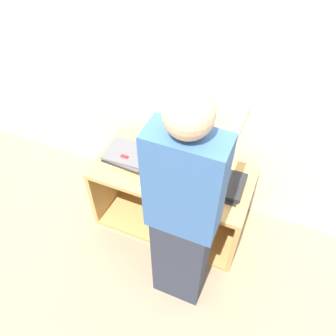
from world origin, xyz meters
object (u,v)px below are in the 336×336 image
Objects in this scene: laptop_stack_left at (129,155)px; laptop_stack_right at (220,183)px; laptop_open at (176,161)px; person at (183,218)px.

laptop_stack_left reaches higher than laptop_stack_right.
laptop_open is 0.68m from person.
laptop_open reaches higher than laptop_stack_right.
laptop_stack_right is (0.37, -0.06, -0.03)m from laptop_open.
person is at bearing -64.46° from laptop_open.
person reaches higher than laptop_stack_right.
laptop_open is 0.37m from laptop_stack_right.
laptop_stack_left is 0.86m from person.
laptop_stack_left is at bearing -179.73° from laptop_stack_right.
laptop_open is at bearing 115.54° from person.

